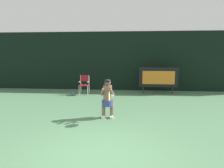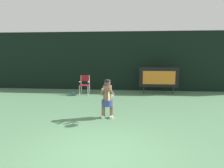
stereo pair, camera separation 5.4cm
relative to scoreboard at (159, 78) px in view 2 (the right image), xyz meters
name	(u,v)px [view 2 (the right image)]	position (x,y,z in m)	size (l,w,h in m)	color
ground	(96,162)	(-2.27, -7.62, -0.96)	(18.00, 22.00, 0.03)	#507D58
backdrop_screen	(120,61)	(-2.27, 1.06, 0.86)	(18.00, 0.12, 3.66)	black
scoreboard	(159,78)	(0.00, 0.00, 0.00)	(2.20, 0.21, 1.50)	black
umpire_chair	(85,84)	(-4.17, -0.55, -0.33)	(0.52, 0.44, 1.08)	white
water_bottle	(73,93)	(-4.75, -0.98, -0.82)	(0.07, 0.07, 0.27)	blue
tennis_player	(107,97)	(-2.40, -4.60, -0.20)	(0.53, 0.60, 1.41)	white
tennis_racket	(109,96)	(-2.28, -5.14, -0.04)	(0.03, 0.60, 0.31)	black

